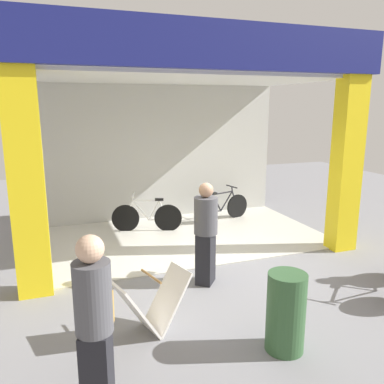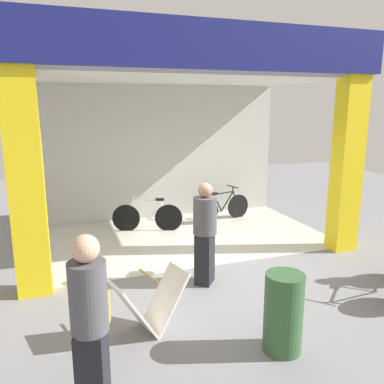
% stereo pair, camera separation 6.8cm
% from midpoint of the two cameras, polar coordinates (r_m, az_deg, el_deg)
% --- Properties ---
extents(ground_plane, '(19.93, 19.93, 0.00)m').
position_cam_midpoint_polar(ground_plane, '(6.89, 2.61, -10.81)').
color(ground_plane, gray).
rests_on(ground_plane, ground).
extents(shop_facade, '(6.17, 3.62, 3.94)m').
position_cam_midpoint_polar(shop_facade, '(7.98, -1.92, 8.18)').
color(shop_facade, beige).
rests_on(shop_facade, ground).
extents(bicycle_inside_0, '(1.46, 0.44, 0.82)m').
position_cam_midpoint_polar(bicycle_inside_0, '(9.44, 4.69, -2.24)').
color(bicycle_inside_0, black).
rests_on(bicycle_inside_0, ground).
extents(bicycle_inside_1, '(1.47, 0.55, 0.84)m').
position_cam_midpoint_polar(bicycle_inside_1, '(8.69, -6.20, -3.53)').
color(bicycle_inside_1, black).
rests_on(bicycle_inside_1, ground).
extents(sandwich_board_sign, '(1.01, 0.69, 0.75)m').
position_cam_midpoint_polar(sandwich_board_sign, '(5.00, -5.73, -15.71)').
color(sandwich_board_sign, silver).
rests_on(sandwich_board_sign, ground).
extents(pedestrian_0, '(0.42, 0.65, 1.72)m').
position_cam_midpoint_polar(pedestrian_0, '(3.63, -13.80, -18.38)').
color(pedestrian_0, black).
rests_on(pedestrian_0, ground).
extents(pedestrian_1, '(0.57, 0.63, 1.59)m').
position_cam_midpoint_polar(pedestrian_1, '(6.06, 2.23, -5.78)').
color(pedestrian_1, black).
rests_on(pedestrian_1, ground).
extents(trash_bin, '(0.44, 0.44, 0.92)m').
position_cam_midpoint_polar(trash_bin, '(4.72, 13.46, -16.57)').
color(trash_bin, '#335933').
rests_on(trash_bin, ground).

